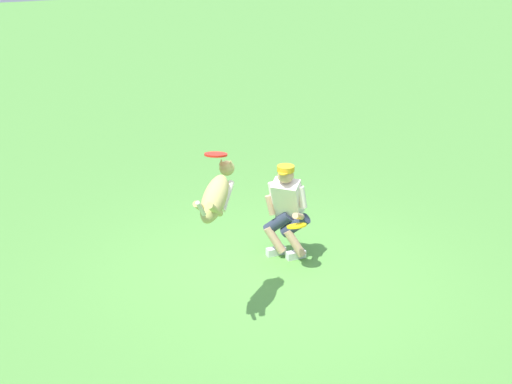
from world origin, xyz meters
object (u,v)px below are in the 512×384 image
dog (216,195)px  frisbee_held (297,226)px  person (287,208)px  frisbee_flying (216,155)px

dog → frisbee_held: size_ratio=3.40×
person → frisbee_held: bearing=38.4°
person → dog: size_ratio=1.52×
person → frisbee_held: (0.05, 0.38, -0.09)m
dog → frisbee_held: (-1.29, -0.64, -0.86)m
person → frisbee_flying: frisbee_flying is taller
frisbee_flying → frisbee_held: (-1.20, -0.40, -1.23)m
person → dog: 1.85m
frisbee_flying → dog: bearing=68.1°
person → frisbee_held: person is taller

